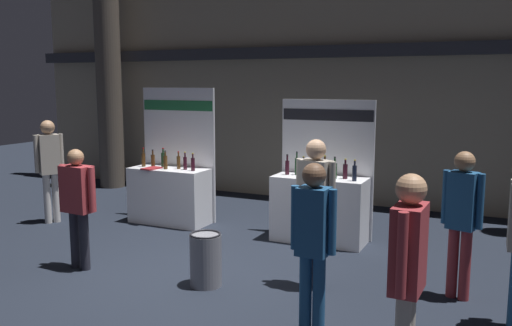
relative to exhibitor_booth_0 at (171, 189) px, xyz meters
The scene contains 11 objects.
ground_plane 2.83m from the exhibitor_booth_0, 50.40° to the right, with size 29.23×29.23×0.00m, color black.
hall_colonnade 4.03m from the exhibitor_booth_0, 58.48° to the left, with size 14.61×1.19×5.66m.
exhibitor_booth_0 is the anchor object (origin of this frame).
exhibitor_booth_1 2.79m from the exhibitor_booth_0, ahead, with size 1.53×0.66×2.23m.
trash_bin 3.19m from the exhibitor_booth_0, 48.30° to the right, with size 0.39×0.39×0.67m.
visitor_3 3.86m from the exhibitor_booth_0, 29.05° to the right, with size 0.53×0.30×1.83m.
visitor_4 6.06m from the exhibitor_booth_0, 38.13° to the right, with size 0.24×0.57×1.81m.
visitor_5 2.61m from the exhibitor_booth_0, 84.08° to the right, with size 0.60×0.26×1.63m.
visitor_6 4.90m from the exhibitor_booth_0, 39.60° to the right, with size 0.47×0.25×1.75m.
visitor_7 5.21m from the exhibitor_booth_0, 16.44° to the right, with size 0.46×0.29×1.73m.
visitor_8 2.19m from the exhibitor_booth_0, 154.32° to the right, with size 0.37×0.44×1.84m.
Camera 1 is at (3.63, -5.76, 2.50)m, focal length 37.71 mm.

